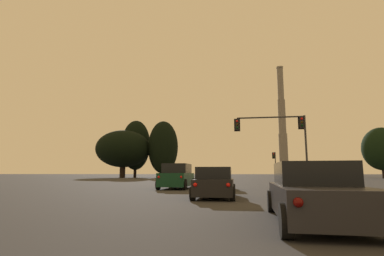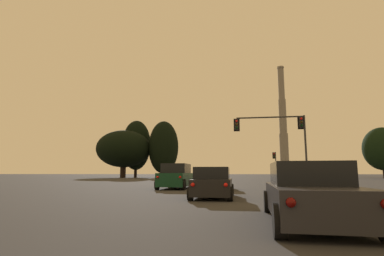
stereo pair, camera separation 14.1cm
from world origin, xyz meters
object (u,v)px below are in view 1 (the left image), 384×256
object	(u,v)px
sedan_center_lane_front	(218,180)
smokestack	(283,132)
hatchback_center_lane_second	(215,184)
traffic_light_far_right	(275,161)
sedan_right_lane_third	(314,194)
suv_left_lane_front	(177,177)
traffic_light_overhead_right	(281,132)

from	to	relation	value
sedan_center_lane_front	smokestack	size ratio (longest dim) A/B	0.09
hatchback_center_lane_second	sedan_center_lane_front	bearing A→B (deg)	92.27
traffic_light_far_right	sedan_right_lane_third	bearing A→B (deg)	-95.71
sedan_right_lane_third	traffic_light_far_right	size ratio (longest dim) A/B	0.90
sedan_right_lane_third	smokestack	world-z (taller)	smokestack
suv_left_lane_front	traffic_light_far_right	world-z (taller)	traffic_light_far_right
sedan_center_lane_front	traffic_light_overhead_right	xyz separation A→B (m)	(5.53, 7.28, 4.36)
hatchback_center_lane_second	smokestack	xyz separation A→B (m)	(21.48, 125.57, 19.23)
sedan_right_lane_third	traffic_light_overhead_right	world-z (taller)	traffic_light_overhead_right
hatchback_center_lane_second	sedan_center_lane_front	xyz separation A→B (m)	(-0.33, 7.16, 0.00)
sedan_right_lane_third	sedan_center_lane_front	bearing A→B (deg)	105.16
suv_left_lane_front	sedan_center_lane_front	distance (m)	3.30
sedan_center_lane_front	traffic_light_far_right	bearing A→B (deg)	75.66
traffic_light_overhead_right	smokestack	world-z (taller)	smokestack
sedan_center_lane_front	traffic_light_overhead_right	world-z (taller)	traffic_light_overhead_right
suv_left_lane_front	traffic_light_overhead_right	distance (m)	11.52
smokestack	traffic_light_far_right	bearing A→B (deg)	-99.53
traffic_light_overhead_right	suv_left_lane_front	bearing A→B (deg)	-143.79
sedan_right_lane_third	sedan_center_lane_front	world-z (taller)	same
hatchback_center_lane_second	smokestack	world-z (taller)	smokestack
smokestack	sedan_right_lane_third	bearing A→B (deg)	-97.99
suv_left_lane_front	smokestack	distance (m)	121.60
suv_left_lane_front	traffic_light_overhead_right	size ratio (longest dim) A/B	0.73
suv_left_lane_front	hatchback_center_lane_second	xyz separation A→B (m)	(3.49, -8.08, -0.23)
suv_left_lane_front	traffic_light_overhead_right	xyz separation A→B (m)	(8.68, 6.36, 4.13)
sedan_center_lane_front	traffic_light_overhead_right	size ratio (longest dim) A/B	0.71
suv_left_lane_front	traffic_light_far_right	size ratio (longest dim) A/B	0.93
hatchback_center_lane_second	smokestack	size ratio (longest dim) A/B	0.08
sedan_right_lane_third	sedan_center_lane_front	size ratio (longest dim) A/B	1.00
sedan_right_lane_third	traffic_light_overhead_right	distance (m)	21.75
sedan_center_lane_front	traffic_light_far_right	world-z (taller)	traffic_light_far_right
suv_left_lane_front	smokestack	xyz separation A→B (m)	(24.97, 117.49, 19.00)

